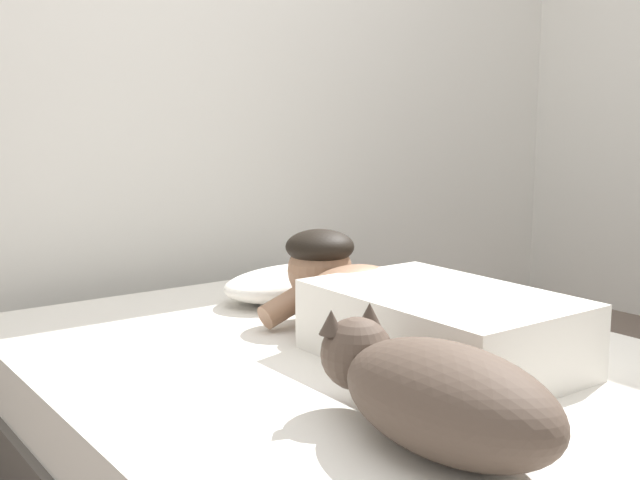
{
  "coord_description": "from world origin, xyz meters",
  "views": [
    {
      "loc": [
        -1.21,
        -1.27,
        0.94
      ],
      "look_at": [
        0.08,
        0.49,
        0.59
      ],
      "focal_mm": 44.21,
      "sensor_mm": 36.0,
      "label": 1
    }
  ],
  "objects": [
    {
      "name": "cell_phone",
      "position": [
        0.22,
        0.31,
        0.34
      ],
      "size": [
        0.07,
        0.14,
        0.01
      ],
      "primitive_type": "cube",
      "color": "black",
      "rests_on": "bed"
    },
    {
      "name": "bed",
      "position": [
        -0.02,
        0.18,
        0.17
      ],
      "size": [
        1.49,
        2.09,
        0.34
      ],
      "color": "#4C4742",
      "rests_on": "ground"
    },
    {
      "name": "dog",
      "position": [
        -0.24,
        -0.29,
        0.44
      ],
      "size": [
        0.26,
        0.57,
        0.21
      ],
      "color": "#4C3D33",
      "rests_on": "bed"
    },
    {
      "name": "back_wall",
      "position": [
        0.0,
        1.43,
        1.25
      ],
      "size": [
        4.23,
        0.12,
        2.5
      ],
      "color": "silver",
      "rests_on": "ground"
    },
    {
      "name": "coffee_cup",
      "position": [
        0.2,
        0.57,
        0.37
      ],
      "size": [
        0.12,
        0.09,
        0.07
      ],
      "color": "white",
      "rests_on": "bed"
    },
    {
      "name": "person_lying",
      "position": [
        0.12,
        0.19,
        0.44
      ],
      "size": [
        0.43,
        0.92,
        0.27
      ],
      "color": "silver",
      "rests_on": "bed"
    },
    {
      "name": "pillow",
      "position": [
        0.22,
        0.8,
        0.39
      ],
      "size": [
        0.52,
        0.32,
        0.11
      ],
      "primitive_type": "ellipsoid",
      "color": "white",
      "rests_on": "bed"
    }
  ]
}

